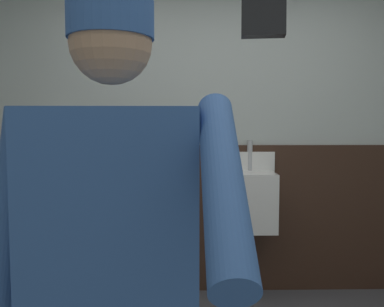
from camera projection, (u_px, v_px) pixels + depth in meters
wall_back at (215, 118)px, 3.31m from camera, size 4.67×0.12×2.84m
wainscot_band_back at (216, 218)px, 3.30m from camera, size 4.07×0.03×1.20m
urinal_solo at (252, 200)px, 3.15m from camera, size 0.40×0.34×1.24m
person at (113, 261)px, 1.09m from camera, size 0.67×0.60×1.69m
soap_dispenser at (57, 123)px, 3.19m from camera, size 0.10×0.07×0.18m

